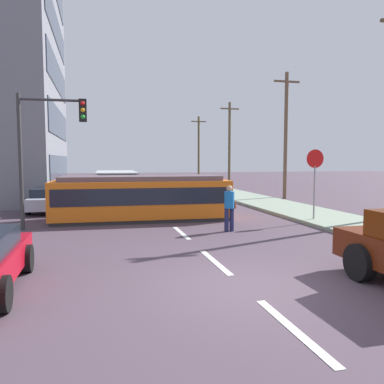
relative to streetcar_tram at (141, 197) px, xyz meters
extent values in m
plane|color=#4D3D4A|center=(1.01, 0.58, -0.98)|extent=(120.00, 120.00, 0.00)
cube|color=gray|center=(7.81, -3.42, -0.91)|extent=(3.20, 36.00, 0.14)
cube|color=silver|center=(1.01, -11.42, -0.98)|extent=(0.16, 2.40, 0.01)
cube|color=silver|center=(1.01, -7.42, -0.98)|extent=(0.16, 2.40, 0.01)
cube|color=silver|center=(1.01, -3.42, -0.98)|extent=(0.16, 2.40, 0.01)
cube|color=silver|center=(1.01, 6.00, -0.98)|extent=(0.16, 2.40, 0.01)
cube|color=silver|center=(1.01, 12.00, -0.98)|extent=(0.16, 2.40, 0.01)
cube|color=#2D3847|center=(-4.35, 11.96, 0.94)|extent=(0.06, 12.54, 1.92)
cube|color=#2D3847|center=(-4.35, 11.96, 4.14)|extent=(0.06, 12.54, 1.92)
cube|color=#2D3847|center=(-4.35, 11.96, 7.34)|extent=(0.06, 12.54, 1.92)
cube|color=#2D3847|center=(-4.35, 11.96, 10.54)|extent=(0.06, 12.54, 1.92)
cube|color=orange|center=(0.00, 0.00, -0.06)|extent=(7.56, 2.79, 1.56)
cube|color=#2D2D2D|center=(0.00, 0.00, -0.91)|extent=(7.41, 2.66, 0.15)
cube|color=#5C4B53|center=(0.00, 0.00, 0.82)|extent=(6.80, 2.39, 0.20)
cube|color=#1E232D|center=(0.00, 0.00, 0.13)|extent=(7.27, 2.82, 0.69)
cube|color=#AAB0B3|center=(-0.63, 8.99, 0.08)|extent=(2.62, 5.77, 1.54)
cube|color=black|center=(-0.69, 6.18, 0.31)|extent=(2.25, 0.17, 0.92)
cube|color=black|center=(-0.63, 8.99, 0.36)|extent=(2.64, 4.91, 0.61)
cylinder|color=black|center=(-0.67, 7.16, -0.53)|extent=(2.57, 0.95, 0.90)
cylinder|color=black|center=(-0.60, 10.82, -0.53)|extent=(2.57, 0.95, 0.90)
cylinder|color=#20244F|center=(2.67, -3.51, -0.56)|extent=(0.16, 0.16, 0.85)
cylinder|color=#20244F|center=(2.87, -3.51, -0.56)|extent=(0.16, 0.16, 0.85)
cylinder|color=blue|center=(2.77, -3.51, 0.17)|extent=(0.36, 0.36, 0.60)
sphere|color=tan|center=(2.77, -3.51, 0.58)|extent=(0.22, 0.22, 0.22)
cube|color=maroon|center=(2.99, -3.46, -0.03)|extent=(0.19, 0.22, 0.24)
cylinder|color=black|center=(3.58, -9.60, -0.58)|extent=(0.29, 0.80, 0.80)
cylinder|color=black|center=(-3.46, -7.21, -0.66)|extent=(0.22, 0.64, 0.64)
cylinder|color=black|center=(-3.45, -9.65, -0.66)|extent=(0.22, 0.64, 0.64)
cube|color=#B0B9D1|center=(-4.14, 4.00, -0.47)|extent=(1.80, 4.44, 0.55)
cube|color=black|center=(-4.14, 3.85, 0.01)|extent=(1.63, 2.45, 0.40)
cylinder|color=black|center=(-4.98, 5.34, -0.66)|extent=(0.23, 0.64, 0.64)
cylinder|color=black|center=(-3.25, 5.31, -0.66)|extent=(0.23, 0.64, 0.64)
cylinder|color=black|center=(-5.03, 2.69, -0.66)|extent=(0.23, 0.64, 0.64)
cylinder|color=black|center=(-3.30, 2.66, -0.66)|extent=(0.23, 0.64, 0.64)
cube|color=silver|center=(-4.15, 9.54, -0.47)|extent=(1.86, 4.51, 0.55)
cube|color=black|center=(-4.15, 9.39, 0.01)|extent=(1.68, 2.49, 0.40)
cylinder|color=black|center=(-5.01, 10.90, -0.66)|extent=(0.23, 0.64, 0.64)
cylinder|color=black|center=(-3.24, 10.87, -0.66)|extent=(0.23, 0.64, 0.64)
cylinder|color=black|center=(-5.06, 8.21, -0.66)|extent=(0.23, 0.64, 0.64)
cylinder|color=black|center=(-3.28, 8.18, -0.66)|extent=(0.23, 0.64, 0.64)
cylinder|color=gray|center=(6.86, -2.45, 0.26)|extent=(0.07, 0.07, 2.20)
cylinder|color=red|center=(6.86, -2.45, 1.66)|extent=(0.76, 0.04, 0.76)
cylinder|color=#333333|center=(-4.56, -1.41, 1.51)|extent=(0.14, 0.14, 4.99)
cylinder|color=#333333|center=(-3.44, -1.41, 3.81)|extent=(2.24, 0.10, 0.10)
cube|color=black|center=(-2.32, -1.41, 3.46)|extent=(0.28, 0.24, 0.84)
sphere|color=red|center=(-2.32, -1.54, 3.71)|extent=(0.16, 0.16, 0.16)
sphere|color=gold|center=(-2.32, -1.54, 3.46)|extent=(0.16, 0.16, 0.16)
sphere|color=green|center=(-2.32, -1.54, 3.21)|extent=(0.16, 0.16, 0.16)
cylinder|color=brown|center=(10.30, 6.74, 3.16)|extent=(0.24, 0.24, 8.29)
cube|color=brown|center=(10.30, 6.74, 6.70)|extent=(1.80, 0.12, 0.12)
cylinder|color=brown|center=(10.27, 17.74, 2.98)|extent=(0.24, 0.24, 7.93)
cube|color=brown|center=(10.27, 17.74, 6.35)|extent=(1.80, 0.12, 0.12)
cylinder|color=brown|center=(10.02, 27.97, 2.88)|extent=(0.24, 0.24, 7.72)
cube|color=brown|center=(10.02, 27.97, 6.14)|extent=(1.80, 0.12, 0.12)
camera|label=1|loc=(-1.86, -16.58, 1.61)|focal=35.97mm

